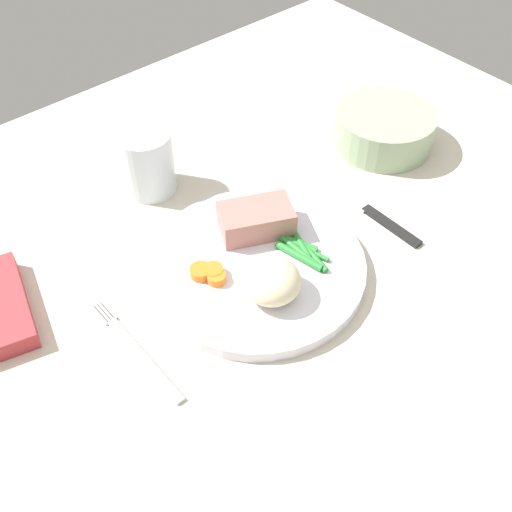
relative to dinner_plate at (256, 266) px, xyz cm
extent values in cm
cube|color=beige|center=(-1.83, 2.51, -1.80)|extent=(120.00, 90.00, 2.00)
cylinder|color=white|center=(0.00, 0.00, 0.00)|extent=(25.70, 25.70, 1.60)
cube|color=#B2756B|center=(3.47, 4.05, 2.53)|extent=(10.13, 8.48, 3.46)
ellipsoid|color=beige|center=(-2.31, -4.63, 2.94)|extent=(6.60, 6.76, 4.28)
cylinder|color=orange|center=(-5.29, 0.66, 1.35)|extent=(2.15, 2.15, 1.10)
cylinder|color=orange|center=(-6.19, 2.52, 1.34)|extent=(1.84, 1.84, 1.07)
cylinder|color=orange|center=(-6.10, 2.29, 1.37)|extent=(2.52, 2.52, 1.15)
cylinder|color=orange|center=(-5.01, 1.62, 1.38)|extent=(2.39, 2.39, 1.17)
cylinder|color=#2D8C38|center=(5.55, -0.78, 1.15)|extent=(2.70, 5.40, 0.69)
cylinder|color=#2D8C38|center=(5.47, -2.08, 1.10)|extent=(2.43, 6.99, 0.61)
cylinder|color=#2D8C38|center=(4.14, -2.90, 1.24)|extent=(2.08, 6.47, 0.87)
cylinder|color=#2D8C38|center=(4.69, -2.41, 1.22)|extent=(0.89, 5.83, 0.84)
cylinder|color=#2D8C38|center=(5.78, -1.26, 1.22)|extent=(2.66, 5.50, 0.84)
cylinder|color=#2D8C38|center=(5.04, -0.52, 1.17)|extent=(3.10, 6.56, 0.74)
cylinder|color=#2D8C38|center=(5.72, -2.50, 1.17)|extent=(2.19, 8.17, 0.73)
cube|color=silver|center=(-16.97, -2.00, -0.60)|extent=(1.00, 13.00, 0.40)
cube|color=silver|center=(-17.57, 6.30, -0.60)|extent=(0.24, 3.60, 0.40)
cube|color=silver|center=(-17.17, 6.30, -0.60)|extent=(0.24, 3.60, 0.40)
cube|color=silver|center=(-16.77, 6.30, -0.60)|extent=(0.24, 3.60, 0.40)
cube|color=silver|center=(-16.37, 6.30, -0.60)|extent=(0.24, 3.60, 0.40)
cube|color=black|center=(17.79, -5.50, -0.60)|extent=(1.30, 9.00, 0.64)
cube|color=silver|center=(17.79, 4.50, -0.60)|extent=(1.70, 12.00, 0.40)
cylinder|color=silver|center=(-0.93, 20.74, 3.56)|extent=(7.12, 7.12, 8.72)
cylinder|color=silver|center=(-0.93, 20.74, 1.00)|extent=(6.55, 6.55, 3.60)
cylinder|color=#99B28C|center=(30.09, 7.01, 1.83)|extent=(14.22, 14.22, 5.26)
cylinder|color=#4C8C42|center=(30.09, 7.01, 3.02)|extent=(12.09, 12.09, 2.89)
camera|label=1|loc=(-31.41, -36.73, 53.65)|focal=43.19mm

